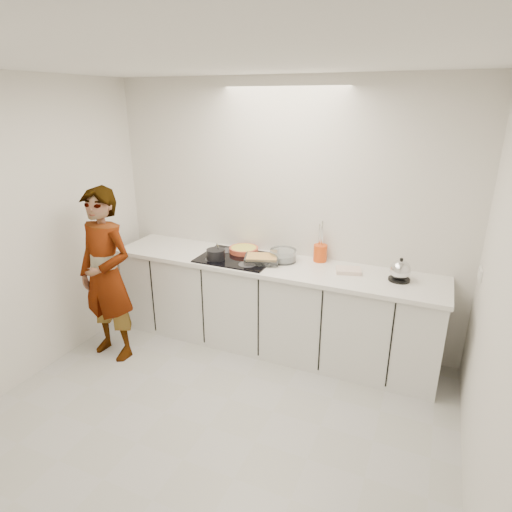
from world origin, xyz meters
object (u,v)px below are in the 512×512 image
at_px(mixing_bowl, 283,256).
at_px(utensil_crock, 320,253).
at_px(hob, 237,258).
at_px(baking_dish, 262,259).
at_px(cook, 106,276).
at_px(kettle, 400,271).
at_px(tart_dish, 244,249).
at_px(saucepan, 216,254).

height_order(mixing_bowl, utensil_crock, utensil_crock).
bearing_deg(utensil_crock, mixing_bowl, -155.82).
distance_m(hob, utensil_crock, 0.82).
bearing_deg(utensil_crock, baking_dish, -149.89).
relative_size(hob, cook, 0.43).
height_order(baking_dish, kettle, kettle).
xyz_separation_m(mixing_bowl, cook, (-1.46, -0.83, -0.13)).
xyz_separation_m(mixing_bowl, kettle, (1.08, -0.04, 0.03)).
relative_size(tart_dish, mixing_bowl, 1.24).
relative_size(saucepan, mixing_bowl, 0.83).
bearing_deg(baking_dish, saucepan, -166.21).
distance_m(baking_dish, kettle, 1.26).
bearing_deg(hob, cook, -144.55).
height_order(hob, baking_dish, baking_dish).
relative_size(tart_dish, kettle, 1.51).
height_order(hob, saucepan, saucepan).
bearing_deg(saucepan, mixing_bowl, 22.19).
relative_size(hob, tart_dish, 2.15).
height_order(tart_dish, cook, cook).
relative_size(saucepan, cook, 0.13).
relative_size(mixing_bowl, utensil_crock, 1.66).
distance_m(mixing_bowl, cook, 1.68).
xyz_separation_m(tart_dish, kettle, (1.53, -0.10, 0.05)).
bearing_deg(kettle, utensil_crock, 165.88).
xyz_separation_m(mixing_bowl, utensil_crock, (0.33, 0.15, 0.03)).
height_order(kettle, utensil_crock, kettle).
height_order(saucepan, cook, cook).
bearing_deg(cook, saucepan, 39.73).
relative_size(tart_dish, saucepan, 1.50).
relative_size(kettle, utensil_crock, 1.36).
height_order(tart_dish, kettle, kettle).
bearing_deg(saucepan, hob, 40.02).
bearing_deg(mixing_bowl, hob, -165.76).
height_order(baking_dish, utensil_crock, utensil_crock).
bearing_deg(tart_dish, baking_dish, -34.73).
relative_size(tart_dish, cook, 0.20).
xyz_separation_m(tart_dish, cook, (-1.01, -0.89, -0.12)).
relative_size(baking_dish, utensil_crock, 2.33).
bearing_deg(baking_dish, mixing_bowl, 39.93).
height_order(tart_dish, mixing_bowl, mixing_bowl).
distance_m(saucepan, cook, 1.04).
distance_m(tart_dish, cook, 1.35).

